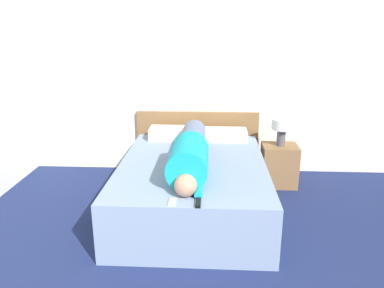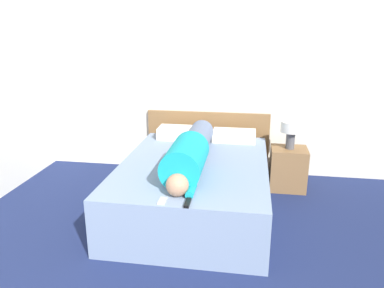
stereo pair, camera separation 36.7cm
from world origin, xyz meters
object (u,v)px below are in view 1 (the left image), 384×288
table_lamp (282,127)px  pillow_second (226,135)px  pillow_near_headboard (172,133)px  tv_remote (198,203)px  nightstand (279,165)px  cell_phone (172,202)px  bed (193,187)px  person_lying (190,152)px

table_lamp → pillow_second: bearing=171.2°
pillow_near_headboard → tv_remote: pillow_near_headboard is taller
pillow_near_headboard → tv_remote: bearing=-77.5°
nightstand → tv_remote: size_ratio=3.42×
pillow_second → cell_phone: (-0.48, -1.80, -0.06)m
pillow_near_headboard → pillow_second: (0.68, 0.00, -0.01)m
bed → nightstand: size_ratio=4.04×
person_lying → tv_remote: person_lying is taller
cell_phone → tv_remote: bearing=-4.7°
pillow_second → bed: bearing=-113.3°
pillow_near_headboard → pillow_second: bearing=0.0°
bed → pillow_near_headboard: bearing=109.9°
table_lamp → pillow_second: 0.69m
table_lamp → pillow_near_headboard: 1.36m
pillow_near_headboard → nightstand: bearing=-4.4°
nightstand → cell_phone: bearing=-124.2°
bed → pillow_second: 0.99m
pillow_second → tv_remote: size_ratio=3.48×
tv_remote → cell_phone: tv_remote is taller
nightstand → pillow_second: 0.76m
pillow_near_headboard → tv_remote: 1.86m
table_lamp → pillow_near_headboard: (-1.35, 0.10, -0.13)m
table_lamp → pillow_near_headboard: size_ratio=0.61×
bed → cell_phone: (-0.12, -0.94, 0.28)m
person_lying → pillow_near_headboard: 1.04m
nightstand → pillow_second: pillow_second is taller
nightstand → cell_phone: size_ratio=3.95×
nightstand → person_lying: person_lying is taller
person_lying → cell_phone: (-0.10, -0.80, -0.15)m
nightstand → tv_remote: 1.98m
tv_remote → cell_phone: bearing=175.3°
bed → pillow_second: pillow_second is taller
pillow_second → tv_remote: (-0.27, -1.81, -0.05)m
pillow_second → nightstand: bearing=-8.8°
bed → pillow_second: size_ratio=3.97×
bed → tv_remote: 1.01m
bed → person_lying: (-0.02, -0.14, 0.43)m
pillow_near_headboard → person_lying: bearing=-73.7°
nightstand → pillow_near_headboard: pillow_near_headboard is taller
bed → cell_phone: 0.99m
table_lamp → tv_remote: size_ratio=2.22×
person_lying → pillow_second: size_ratio=3.17×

